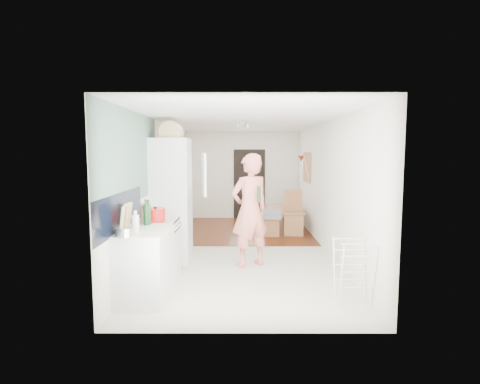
{
  "coord_description": "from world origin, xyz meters",
  "views": [
    {
      "loc": [
        -0.05,
        -7.28,
        1.9
      ],
      "look_at": [
        -0.06,
        0.2,
        1.12
      ],
      "focal_mm": 28.0,
      "sensor_mm": 36.0,
      "label": 1
    }
  ],
  "objects_px": {
    "stool": "(271,227)",
    "drying_rack": "(353,271)",
    "dining_chair": "(293,213)",
    "dining_table": "(286,221)",
    "person": "(250,200)"
  },
  "relations": [
    {
      "from": "person",
      "to": "dining_table",
      "type": "height_order",
      "value": "person"
    },
    {
      "from": "drying_rack",
      "to": "dining_table",
      "type": "bearing_deg",
      "value": 94.22
    },
    {
      "from": "dining_table",
      "to": "drying_rack",
      "type": "relative_size",
      "value": 1.55
    },
    {
      "from": "stool",
      "to": "drying_rack",
      "type": "relative_size",
      "value": 0.52
    },
    {
      "from": "person",
      "to": "dining_table",
      "type": "relative_size",
      "value": 1.76
    },
    {
      "from": "drying_rack",
      "to": "dining_chair",
      "type": "bearing_deg",
      "value": 93.42
    },
    {
      "from": "dining_chair",
      "to": "stool",
      "type": "height_order",
      "value": "dining_chair"
    },
    {
      "from": "dining_table",
      "to": "drying_rack",
      "type": "xyz_separation_m",
      "value": [
        0.3,
        -4.47,
        0.19
      ]
    },
    {
      "from": "person",
      "to": "stool",
      "type": "xyz_separation_m",
      "value": [
        0.55,
        2.27,
        -0.91
      ]
    },
    {
      "from": "person",
      "to": "dining_chair",
      "type": "relative_size",
      "value": 2.16
    },
    {
      "from": "dining_chair",
      "to": "drying_rack",
      "type": "xyz_separation_m",
      "value": [
        0.21,
        -3.95,
        -0.11
      ]
    },
    {
      "from": "dining_table",
      "to": "stool",
      "type": "height_order",
      "value": "dining_table"
    },
    {
      "from": "dining_table",
      "to": "drying_rack",
      "type": "bearing_deg",
      "value": -173.27
    },
    {
      "from": "stool",
      "to": "dining_table",
      "type": "bearing_deg",
      "value": 56.52
    },
    {
      "from": "dining_table",
      "to": "stool",
      "type": "relative_size",
      "value": 3.0
    }
  ]
}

